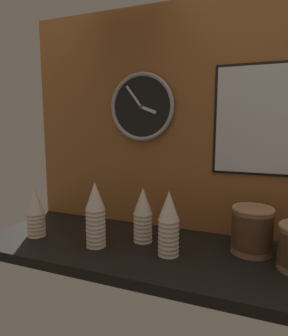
# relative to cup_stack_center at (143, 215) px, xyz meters

# --- Properties ---
(ground_plane) EXTENTS (1.60, 0.56, 0.04)m
(ground_plane) POSITION_rel_cup_stack_center_xyz_m (0.11, -0.04, -0.14)
(ground_plane) COLOR black
(wall_tiled_back) EXTENTS (1.60, 0.03, 1.05)m
(wall_tiled_back) POSITION_rel_cup_stack_center_xyz_m (0.11, 0.23, 0.41)
(wall_tiled_back) COLOR #A3602D
(wall_tiled_back) RESTS_ON ground_plane
(cup_stack_center) EXTENTS (0.08, 0.08, 0.24)m
(cup_stack_center) POSITION_rel_cup_stack_center_xyz_m (0.00, 0.00, 0.00)
(cup_stack_center) COLOR beige
(cup_stack_center) RESTS_ON ground_plane
(cup_stack_center_left) EXTENTS (0.08, 0.08, 0.27)m
(cup_stack_center_left) POSITION_rel_cup_stack_center_xyz_m (-0.16, -0.12, 0.02)
(cup_stack_center_left) COLOR beige
(cup_stack_center_left) RESTS_ON ground_plane
(cup_stack_center_right) EXTENTS (0.08, 0.08, 0.26)m
(cup_stack_center_right) POSITION_rel_cup_stack_center_xyz_m (0.14, -0.09, 0.01)
(cup_stack_center_right) COLOR beige
(cup_stack_center_right) RESTS_ON ground_plane
(cup_stack_far_left) EXTENTS (0.08, 0.08, 0.22)m
(cup_stack_far_left) POSITION_rel_cup_stack_center_xyz_m (-0.48, -0.12, -0.01)
(cup_stack_far_left) COLOR beige
(cup_stack_far_left) RESTS_ON ground_plane
(bowl_stack_right) EXTENTS (0.16, 0.16, 0.19)m
(bowl_stack_right) POSITION_rel_cup_stack_center_xyz_m (0.44, 0.05, -0.02)
(bowl_stack_right) COLOR #996B47
(bowl_stack_right) RESTS_ON ground_plane
(wall_clock) EXTENTS (0.32, 0.03, 0.32)m
(wall_clock) POSITION_rel_cup_stack_center_xyz_m (-0.08, 0.20, 0.47)
(wall_clock) COLOR black
(menu_board) EXTENTS (0.47, 0.01, 0.47)m
(menu_board) POSITION_rel_cup_stack_center_xyz_m (0.49, 0.21, 0.40)
(menu_board) COLOR black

